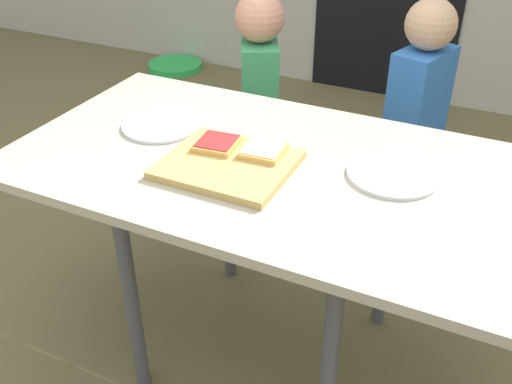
# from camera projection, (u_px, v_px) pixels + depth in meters

# --- Properties ---
(ground_plane) EXTENTS (16.00, 16.00, 0.00)m
(ground_plane) POSITION_uv_depth(u_px,v_px,m) (268.00, 349.00, 1.93)
(ground_plane) COLOR brown
(dining_table) EXTENTS (1.42, 0.78, 0.73)m
(dining_table) POSITION_uv_depth(u_px,v_px,m) (270.00, 182.00, 1.57)
(dining_table) COLOR #B5AD94
(dining_table) RESTS_ON ground
(cutting_board) EXTENTS (0.33, 0.29, 0.02)m
(cutting_board) POSITION_uv_depth(u_px,v_px,m) (228.00, 164.00, 1.50)
(cutting_board) COLOR tan
(cutting_board) RESTS_ON dining_table
(pizza_slice_far_right) EXTENTS (0.12, 0.12, 0.02)m
(pizza_slice_far_right) POSITION_uv_depth(u_px,v_px,m) (262.00, 151.00, 1.53)
(pizza_slice_far_right) COLOR #EAB355
(pizza_slice_far_right) RESTS_ON cutting_board
(pizza_slice_far_left) EXTENTS (0.12, 0.13, 0.02)m
(pizza_slice_far_left) POSITION_uv_depth(u_px,v_px,m) (217.00, 143.00, 1.56)
(pizza_slice_far_left) COLOR #EAB355
(pizza_slice_far_left) RESTS_ON cutting_board
(plate_white_right) EXTENTS (0.24, 0.24, 0.01)m
(plate_white_right) POSITION_uv_depth(u_px,v_px,m) (393.00, 174.00, 1.47)
(plate_white_right) COLOR white
(plate_white_right) RESTS_ON dining_table
(plate_white_left) EXTENTS (0.24, 0.24, 0.01)m
(plate_white_left) POSITION_uv_depth(u_px,v_px,m) (162.00, 125.00, 1.71)
(plate_white_left) COLOR white
(plate_white_left) RESTS_ON dining_table
(child_left) EXTENTS (0.23, 0.28, 0.98)m
(child_left) POSITION_uv_depth(u_px,v_px,m) (259.00, 95.00, 2.30)
(child_left) COLOR #363943
(child_left) RESTS_ON ground
(child_right) EXTENTS (0.20, 0.27, 1.01)m
(child_right) POSITION_uv_depth(u_px,v_px,m) (416.00, 114.00, 2.12)
(child_right) COLOR #264256
(child_right) RESTS_ON ground
(garden_hose_coil) EXTENTS (0.38, 0.38, 0.04)m
(garden_hose_coil) POSITION_uv_depth(u_px,v_px,m) (175.00, 66.00, 4.14)
(garden_hose_coil) COLOR green
(garden_hose_coil) RESTS_ON ground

